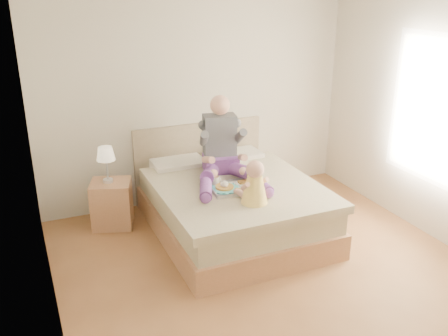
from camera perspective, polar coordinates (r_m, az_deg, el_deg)
name	(u,v)px	position (r m, az deg, el deg)	size (l,w,h in m)	color
room	(289,125)	(4.40, 7.48, 4.85)	(4.02, 4.22, 2.71)	brown
bed	(230,203)	(5.68, 0.70, -4.02)	(1.70, 2.18, 1.00)	#976846
nightstand	(112,204)	(5.91, -12.68, -4.01)	(0.55, 0.52, 0.54)	#976846
lamp	(106,156)	(5.70, -13.36, 1.38)	(0.20, 0.20, 0.42)	silver
adult	(223,153)	(5.60, -0.11, 1.78)	(0.79, 1.16, 0.91)	#643483
tray	(234,186)	(5.30, 1.10, -2.10)	(0.52, 0.43, 0.14)	silver
baby	(254,186)	(4.94, 3.44, -2.01)	(0.29, 0.40, 0.44)	#FFD350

